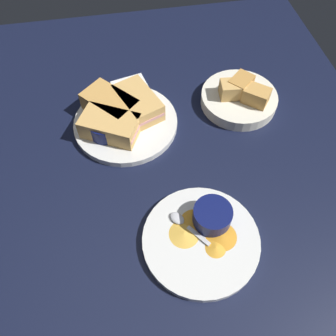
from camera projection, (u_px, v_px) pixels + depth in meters
ground_plane at (151, 146)px, 81.92cm from camera, size 110.00×110.00×3.00cm
plate_sandwich_main at (126, 123)px, 82.99cm from camera, size 25.25×25.25×1.60cm
sandwich_half_near at (138, 103)px, 82.39cm from camera, size 14.92×11.93×4.80cm
sandwich_half_far at (110, 105)px, 82.04cm from camera, size 14.74×14.36×4.80cm
sandwich_half_extra at (110, 126)px, 78.27cm from camera, size 12.78×15.04×4.80cm
ramekin_dark_sauce at (105, 127)px, 78.50cm from camera, size 7.68×7.68×3.88cm
spoon_by_dark_ramekin at (127, 120)px, 81.88cm from camera, size 5.70×9.50×0.80cm
plate_chips_companion at (201, 240)px, 66.08cm from camera, size 22.95×22.95×1.60cm
ramekin_light_gravy at (212, 215)px, 65.83cm from camera, size 7.64×7.64×3.95cm
spoon_by_gravy_ramekin at (182, 222)px, 66.93cm from camera, size 8.70×7.22×0.80cm
plantain_chip_scatter at (204, 232)px, 65.83cm from camera, size 11.86×14.58×0.60cm
bread_basket_rear at (240, 97)px, 85.85cm from camera, size 19.27×19.27×7.18cm
paper_napkin_folded at (132, 90)px, 90.25cm from camera, size 12.71×11.20×0.40cm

